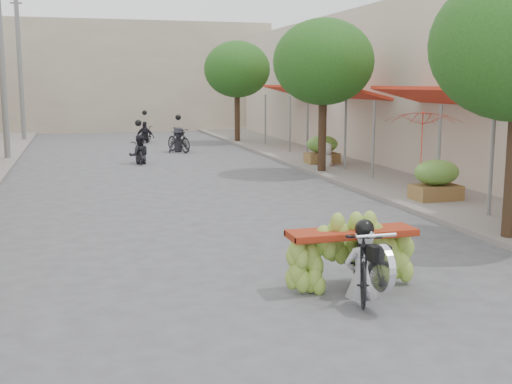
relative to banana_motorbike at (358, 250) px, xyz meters
The scene contains 16 objects.
ground 2.38m from the banana_motorbike, 122.39° to the right, with size 120.00×120.00×0.00m, color #58575D.
sidewalk_right 14.31m from the banana_motorbike, 66.16° to the left, with size 4.00×60.00×0.12m, color gray.
shophouse_row_right 16.34m from the banana_motorbike, 48.26° to the left, with size 9.77×40.00×6.00m.
far_building 36.20m from the banana_motorbike, 91.94° to the left, with size 20.00×6.00×7.00m, color #B8A991.
utility_pole_far 20.47m from the banana_motorbike, 109.15° to the left, with size 0.60×0.24×8.00m.
utility_pole_back 29.04m from the banana_motorbike, 103.27° to the left, with size 0.60×0.24×8.00m.
street_tree_mid 13.15m from the banana_motorbike, 70.91° to the left, with size 3.40×3.40×5.25m.
street_tree_far 24.63m from the banana_motorbike, 80.16° to the left, with size 3.40×3.40×5.25m.
produce_crate_mid 7.85m from the banana_motorbike, 50.66° to the left, with size 1.20×0.88×1.16m.
produce_crate_far 14.93m from the banana_motorbike, 70.52° to the left, with size 1.20×0.88×1.16m.
banana_motorbike is the anchor object (origin of this frame).
market_umbrella 7.84m from the banana_motorbike, 53.32° to the left, with size 2.15×2.15×1.72m.
pedestrian 14.15m from the banana_motorbike, 70.08° to the left, with size 0.96×0.85×1.67m.
bg_motorbike_a 16.74m from the banana_motorbike, 95.49° to the left, with size 0.79×1.48×1.95m.
bg_motorbike_b 20.44m from the banana_motorbike, 88.51° to the left, with size 1.23×1.96×1.95m.
bg_motorbike_c 25.46m from the banana_motorbike, 91.02° to the left, with size 1.16×1.65×1.95m.
Camera 1 is at (-2.69, -6.48, 3.09)m, focal length 45.00 mm.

